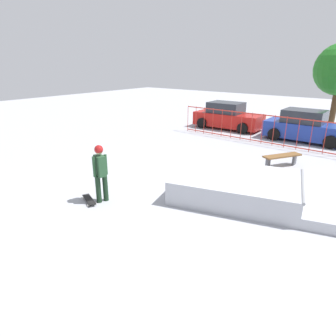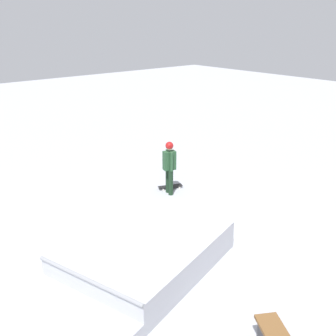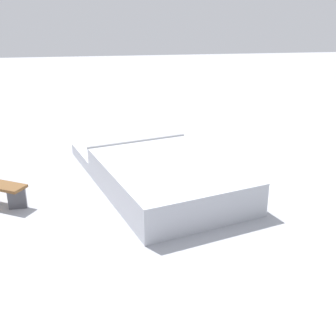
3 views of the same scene
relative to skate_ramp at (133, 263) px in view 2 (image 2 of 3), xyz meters
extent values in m
plane|color=#A8AAB2|center=(-0.86, 0.00, -0.32)|extent=(60.00, 60.00, 0.00)
cube|color=#B0B3BB|center=(-0.46, -0.13, 0.03)|extent=(4.17, 3.48, 0.70)
cube|color=#B0B3BB|center=(2.14, 0.60, -0.17)|extent=(2.44, 2.99, 0.30)
cylinder|color=gray|center=(1.27, 0.36, 0.38)|extent=(0.78, 2.52, 0.08)
cylinder|color=black|center=(-3.43, -2.71, 0.09)|extent=(0.15, 0.15, 0.82)
cylinder|color=black|center=(-3.49, -2.92, 0.09)|extent=(0.15, 0.15, 0.82)
cube|color=#264C2D|center=(-3.46, -2.82, 0.80)|extent=(0.43, 0.32, 0.60)
cylinder|color=#264C2D|center=(-3.41, -2.65, 0.80)|extent=(0.09, 0.09, 0.60)
cylinder|color=#264C2D|center=(-3.51, -2.99, 0.80)|extent=(0.09, 0.09, 0.60)
sphere|color=tan|center=(-3.46, -2.82, 1.25)|extent=(0.22, 0.22, 0.22)
sphere|color=#A51919|center=(-3.46, -2.82, 1.28)|extent=(0.25, 0.25, 0.25)
cube|color=black|center=(-3.74, -3.10, -0.23)|extent=(0.82, 0.49, 0.02)
cylinder|color=silver|center=(-3.44, -3.10, -0.29)|extent=(0.06, 0.05, 0.06)
cylinder|color=silver|center=(-3.53, -3.31, -0.29)|extent=(0.06, 0.05, 0.06)
cylinder|color=silver|center=(-3.96, -2.89, -0.29)|extent=(0.06, 0.05, 0.06)
cylinder|color=silver|center=(-4.05, -3.10, -0.29)|extent=(0.06, 0.05, 0.06)
cube|color=#4C4C51|center=(-0.65, 3.03, -0.11)|extent=(0.08, 0.36, 0.42)
camera|label=1|loc=(2.99, -7.93, 3.59)|focal=31.75mm
camera|label=2|loc=(4.16, 6.05, 4.93)|focal=42.60mm
camera|label=3|loc=(-8.64, 1.26, 3.50)|focal=43.88mm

